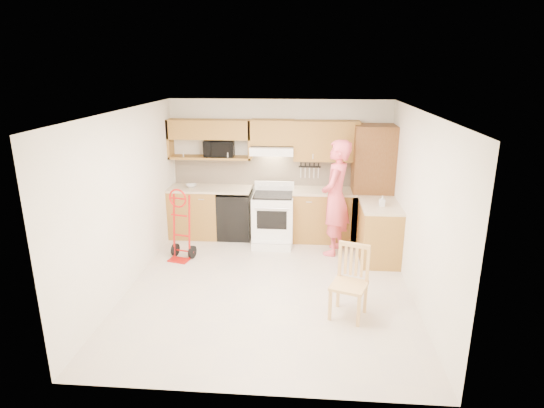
# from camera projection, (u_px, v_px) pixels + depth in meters

# --- Properties ---
(floor) EXTENTS (4.00, 4.50, 0.02)m
(floor) POSITION_uv_depth(u_px,v_px,m) (269.00, 287.00, 6.53)
(floor) COLOR #C1B3A3
(floor) RESTS_ON ground
(ceiling) EXTENTS (4.00, 4.50, 0.02)m
(ceiling) POSITION_uv_depth(u_px,v_px,m) (269.00, 111.00, 5.79)
(ceiling) COLOR white
(ceiling) RESTS_ON ground
(wall_back) EXTENTS (4.00, 0.02, 2.50)m
(wall_back) POSITION_uv_depth(u_px,v_px,m) (280.00, 168.00, 8.31)
(wall_back) COLOR white
(wall_back) RESTS_ON ground
(wall_front) EXTENTS (4.00, 0.02, 2.50)m
(wall_front) POSITION_uv_depth(u_px,v_px,m) (247.00, 279.00, 4.01)
(wall_front) COLOR white
(wall_front) RESTS_ON ground
(wall_left) EXTENTS (0.02, 4.50, 2.50)m
(wall_left) POSITION_uv_depth(u_px,v_px,m) (126.00, 201.00, 6.32)
(wall_left) COLOR white
(wall_left) RESTS_ON ground
(wall_right) EXTENTS (0.02, 4.50, 2.50)m
(wall_right) POSITION_uv_depth(u_px,v_px,m) (419.00, 208.00, 6.00)
(wall_right) COLOR white
(wall_right) RESTS_ON ground
(backsplash) EXTENTS (3.92, 0.03, 0.55)m
(backsplash) POSITION_uv_depth(u_px,v_px,m) (280.00, 171.00, 8.30)
(backsplash) COLOR beige
(backsplash) RESTS_ON wall_back
(lower_cab_left) EXTENTS (0.90, 0.60, 0.90)m
(lower_cab_left) POSITION_uv_depth(u_px,v_px,m) (195.00, 213.00, 8.37)
(lower_cab_left) COLOR olive
(lower_cab_left) RESTS_ON ground
(dishwasher) EXTENTS (0.60, 0.60, 0.85)m
(dishwasher) POSITION_uv_depth(u_px,v_px,m) (235.00, 215.00, 8.32)
(dishwasher) COLOR black
(dishwasher) RESTS_ON ground
(lower_cab_right) EXTENTS (1.14, 0.60, 0.90)m
(lower_cab_right) POSITION_uv_depth(u_px,v_px,m) (324.00, 216.00, 8.19)
(lower_cab_right) COLOR olive
(lower_cab_right) RESTS_ON ground
(countertop_left) EXTENTS (1.50, 0.63, 0.04)m
(countertop_left) POSITION_uv_depth(u_px,v_px,m) (210.00, 189.00, 8.21)
(countertop_left) COLOR beige
(countertop_left) RESTS_ON lower_cab_left
(countertop_right) EXTENTS (1.14, 0.63, 0.04)m
(countertop_right) POSITION_uv_depth(u_px,v_px,m) (325.00, 191.00, 8.05)
(countertop_right) COLOR beige
(countertop_right) RESTS_ON lower_cab_right
(cab_return_right) EXTENTS (0.60, 1.00, 0.90)m
(cab_return_right) POSITION_uv_depth(u_px,v_px,m) (379.00, 233.00, 7.36)
(cab_return_right) COLOR olive
(cab_return_right) RESTS_ON ground
(countertop_return) EXTENTS (0.63, 1.00, 0.04)m
(countertop_return) POSITION_uv_depth(u_px,v_px,m) (381.00, 205.00, 7.22)
(countertop_return) COLOR beige
(countertop_return) RESTS_ON cab_return_right
(pantry_tall) EXTENTS (0.70, 0.60, 2.10)m
(pantry_tall) POSITION_uv_depth(u_px,v_px,m) (372.00, 185.00, 7.95)
(pantry_tall) COLOR brown
(pantry_tall) RESTS_ON ground
(upper_cab_left) EXTENTS (1.50, 0.33, 0.34)m
(upper_cab_left) POSITION_uv_depth(u_px,v_px,m) (209.00, 129.00, 8.03)
(upper_cab_left) COLOR olive
(upper_cab_left) RESTS_ON wall_back
(upper_shelf_mw) EXTENTS (1.50, 0.33, 0.04)m
(upper_shelf_mw) POSITION_uv_depth(u_px,v_px,m) (211.00, 157.00, 8.18)
(upper_shelf_mw) COLOR olive
(upper_shelf_mw) RESTS_ON wall_back
(upper_cab_center) EXTENTS (0.76, 0.33, 0.44)m
(upper_cab_center) POSITION_uv_depth(u_px,v_px,m) (273.00, 132.00, 7.95)
(upper_cab_center) COLOR olive
(upper_cab_center) RESTS_ON wall_back
(upper_cab_right) EXTENTS (1.14, 0.33, 0.70)m
(upper_cab_right) POSITION_uv_depth(u_px,v_px,m) (326.00, 141.00, 7.92)
(upper_cab_right) COLOR olive
(upper_cab_right) RESTS_ON wall_back
(range_hood) EXTENTS (0.76, 0.46, 0.14)m
(range_hood) POSITION_uv_depth(u_px,v_px,m) (272.00, 150.00, 7.98)
(range_hood) COLOR white
(range_hood) RESTS_ON wall_back
(knife_strip) EXTENTS (0.40, 0.05, 0.29)m
(knife_strip) POSITION_uv_depth(u_px,v_px,m) (310.00, 170.00, 8.22)
(knife_strip) COLOR black
(knife_strip) RESTS_ON backsplash
(microwave) EXTENTS (0.57, 0.41, 0.30)m
(microwave) POSITION_uv_depth(u_px,v_px,m) (219.00, 148.00, 8.12)
(microwave) COLOR black
(microwave) RESTS_ON upper_shelf_mw
(range) EXTENTS (0.72, 0.95, 1.06)m
(range) POSITION_uv_depth(u_px,v_px,m) (273.00, 215.00, 7.99)
(range) COLOR white
(range) RESTS_ON ground
(person) EXTENTS (0.65, 0.81, 1.94)m
(person) POSITION_uv_depth(u_px,v_px,m) (335.00, 198.00, 7.45)
(person) COLOR #E85262
(person) RESTS_ON ground
(hand_truck) EXTENTS (0.51, 0.48, 1.08)m
(hand_truck) POSITION_uv_depth(u_px,v_px,m) (180.00, 228.00, 7.31)
(hand_truck) COLOR #B7120E
(hand_truck) RESTS_ON ground
(dining_chair) EXTENTS (0.55, 0.57, 0.93)m
(dining_chair) POSITION_uv_depth(u_px,v_px,m) (349.00, 283.00, 5.62)
(dining_chair) COLOR tan
(dining_chair) RESTS_ON ground
(soap_bottle) EXTENTS (0.09, 0.09, 0.17)m
(soap_bottle) POSITION_uv_depth(u_px,v_px,m) (382.00, 201.00, 7.10)
(soap_bottle) COLOR white
(soap_bottle) RESTS_ON countertop_return
(bowl) EXTENTS (0.26, 0.26, 0.05)m
(bowl) POSITION_uv_depth(u_px,v_px,m) (191.00, 186.00, 8.22)
(bowl) COLOR white
(bowl) RESTS_ON countertop_left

